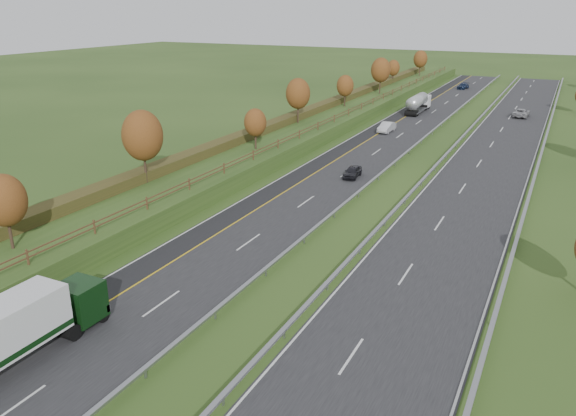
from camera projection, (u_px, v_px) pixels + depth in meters
name	position (u px, v px, depth m)	size (l,w,h in m)	color
ground	(417.00, 164.00, 73.22)	(400.00, 400.00, 0.00)	#2A4518
near_carriageway	(370.00, 149.00, 80.77)	(10.50, 200.00, 0.04)	black
far_carriageway	(490.00, 163.00, 73.87)	(10.50, 200.00, 0.04)	black
hard_shoulder	(346.00, 147.00, 82.34)	(3.00, 200.00, 0.04)	black
lane_markings	(414.00, 154.00, 77.98)	(26.75, 200.00, 0.01)	silver
embankment_left	(290.00, 134.00, 85.88)	(12.00, 200.00, 2.00)	#2A4518
hedge_left	(278.00, 123.00, 86.19)	(2.20, 180.00, 1.10)	#373917
fence_left	(316.00, 126.00, 83.06)	(0.12, 189.06, 1.20)	#422B19
median_barrier_near	(410.00, 150.00, 78.18)	(0.32, 200.00, 0.71)	gray
median_barrier_far	(447.00, 154.00, 76.05)	(0.32, 200.00, 0.71)	gray
outer_barrier_far	(538.00, 164.00, 71.24)	(0.32, 200.00, 0.71)	gray
trees_left	(281.00, 102.00, 81.06)	(6.64, 164.30, 7.66)	#2D2116
road_tanker	(418.00, 103.00, 108.42)	(2.40, 11.22, 3.46)	silver
car_dark_near	(353.00, 172.00, 67.42)	(1.59, 3.95, 1.34)	black
car_silver_mid	(387.00, 127.00, 91.64)	(1.70, 4.87, 1.60)	silver
car_small_far	(463.00, 86.00, 139.34)	(1.90, 4.69, 1.36)	#13203D
car_oncoming	(521.00, 113.00, 104.07)	(2.59, 5.61, 1.56)	#99999D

